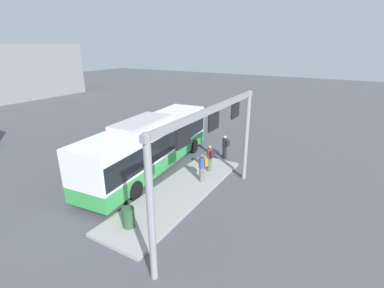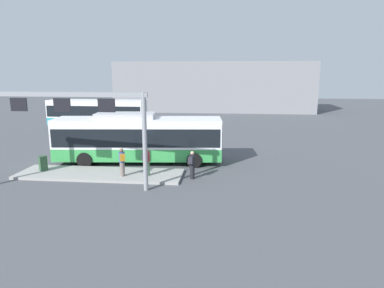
% 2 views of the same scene
% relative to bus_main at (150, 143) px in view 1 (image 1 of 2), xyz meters
% --- Properties ---
extents(ground_plane, '(120.00, 120.00, 0.00)m').
position_rel_bus_main_xyz_m(ground_plane, '(0.01, 0.00, -1.81)').
color(ground_plane, '#4C4F54').
extents(platform_curb, '(10.00, 2.80, 0.16)m').
position_rel_bus_main_xyz_m(platform_curb, '(-1.62, -3.17, -1.73)').
color(platform_curb, '#9E9E99').
rests_on(platform_curb, ground).
extents(bus_main, '(11.43, 3.57, 3.46)m').
position_rel_bus_main_xyz_m(bus_main, '(0.00, 0.00, 0.00)').
color(bus_main, green).
rests_on(bus_main, ground).
extents(person_boarding, '(0.44, 0.58, 1.67)m').
position_rel_bus_main_xyz_m(person_boarding, '(4.02, -3.29, -0.92)').
color(person_boarding, black).
rests_on(person_boarding, ground).
extents(person_waiting_near, '(0.51, 0.60, 1.67)m').
position_rel_bus_main_xyz_m(person_waiting_near, '(1.37, -3.45, -0.76)').
color(person_waiting_near, '#476B4C').
rests_on(person_waiting_near, platform_curb).
extents(person_waiting_mid, '(0.50, 0.60, 1.67)m').
position_rel_bus_main_xyz_m(person_waiting_mid, '(-0.05, -3.69, -0.76)').
color(person_waiting_mid, slate).
rests_on(person_waiting_mid, platform_curb).
extents(platform_sign_gantry, '(9.07, 0.24, 5.20)m').
position_rel_bus_main_xyz_m(platform_sign_gantry, '(-2.54, -5.51, 1.93)').
color(platform_sign_gantry, gray).
rests_on(platform_sign_gantry, ground).
extents(trash_bin, '(0.52, 0.52, 0.90)m').
position_rel_bus_main_xyz_m(trash_bin, '(-5.33, -2.98, -1.20)').
color(trash_bin, '#2D5133').
rests_on(trash_bin, platform_curb).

